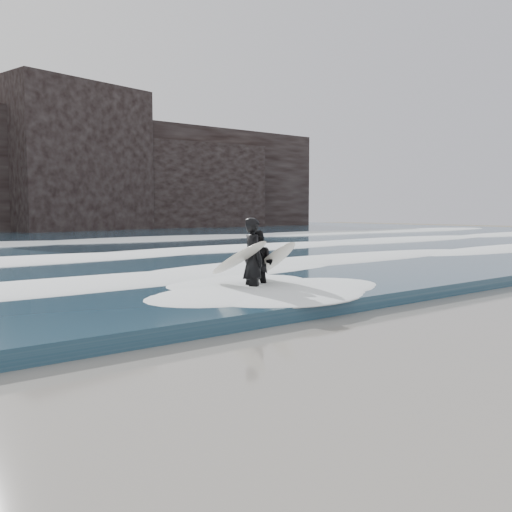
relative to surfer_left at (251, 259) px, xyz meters
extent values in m
cube|color=#1F3D51|center=(1.65, 23.48, -0.80)|extent=(90.00, 52.00, 0.30)
ellipsoid|color=white|center=(1.65, 3.48, -0.55)|extent=(60.00, 3.20, 0.20)
ellipsoid|color=white|center=(1.65, 10.48, -0.53)|extent=(60.00, 4.00, 0.24)
ellipsoid|color=white|center=(1.65, 19.48, -0.50)|extent=(60.00, 4.80, 0.30)
imported|color=black|center=(0.07, -0.01, -0.01)|extent=(0.64, 0.79, 1.88)
ellipsoid|color=silver|center=(-0.33, 0.04, 0.03)|extent=(0.61, 1.97, 0.96)
imported|color=black|center=(0.37, 0.19, -0.15)|extent=(0.85, 0.94, 1.59)
ellipsoid|color=silver|center=(0.79, 0.19, -0.09)|extent=(0.92, 1.99, 1.08)
camera|label=1|loc=(-7.89, -10.01, 1.12)|focal=40.00mm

